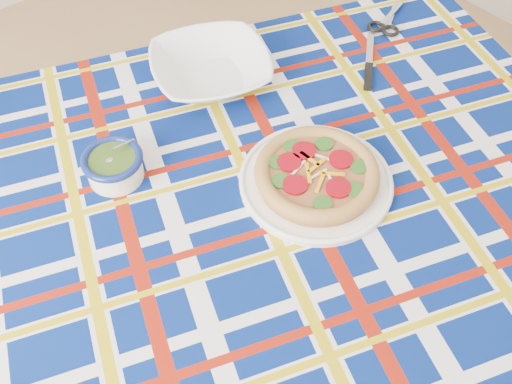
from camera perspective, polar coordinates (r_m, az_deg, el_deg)
floor at (r=1.85m, az=-3.55°, el=-11.41°), size 4.00×4.00×0.00m
dining_table at (r=1.18m, az=-4.21°, el=-3.06°), size 1.86×1.50×0.76m
tablecloth at (r=1.16m, az=-4.28°, el=-2.34°), size 1.90×1.54×0.11m
main_focaccia_plate at (r=1.12m, az=6.10°, el=1.82°), size 0.39×0.39×0.06m
pesto_bowl at (r=1.16m, az=-14.07°, el=2.71°), size 0.16×0.16×0.07m
serving_bowl at (r=1.34m, az=-4.54°, el=12.14°), size 0.35×0.35×0.07m
table_knife at (r=1.47m, az=11.31°, el=13.78°), size 0.19×0.17×0.01m
kitchen_scissors at (r=1.60m, az=13.46°, el=16.96°), size 0.21×0.16×0.02m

